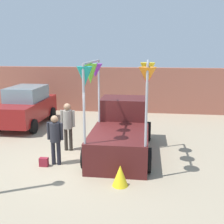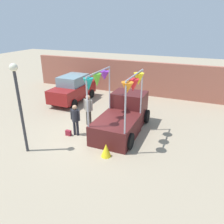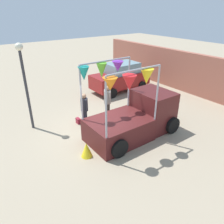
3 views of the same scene
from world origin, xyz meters
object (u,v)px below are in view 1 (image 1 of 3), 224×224
parked_car (27,106)px  folded_kite_bundle_sunflower (120,176)px  vendor_truck (122,127)px  handbag (44,162)px  person_vendor (68,122)px  person_customer (55,135)px

parked_car → folded_kite_bundle_sunflower: bearing=-47.6°
vendor_truck → parked_car: 5.71m
parked_car → handbag: (2.57, -4.63, -0.80)m
person_vendor → vendor_truck: bearing=6.6°
handbag → person_vendor: bearing=75.4°
person_vendor → folded_kite_bundle_sunflower: size_ratio=2.95×
folded_kite_bundle_sunflower → vendor_truck: bearing=94.4°
vendor_truck → folded_kite_bundle_sunflower: bearing=-85.6°
parked_car → handbag: bearing=-60.9°
person_customer → folded_kite_bundle_sunflower: size_ratio=2.73×
person_vendor → handbag: bearing=-104.6°
person_customer → handbag: (-0.35, -0.20, -0.85)m
person_customer → person_vendor: (0.04, 1.30, 0.09)m
parked_car → folded_kite_bundle_sunflower: parked_car is taller
handbag → folded_kite_bundle_sunflower: folded_kite_bundle_sunflower is taller
person_customer → handbag: bearing=-150.3°
parked_car → handbag: 5.35m
vendor_truck → person_vendor: bearing=-173.4°
vendor_truck → parked_car: (-4.92, 2.90, 0.05)m
handbag → folded_kite_bundle_sunflower: size_ratio=0.47×
vendor_truck → person_customer: (-2.00, -1.52, 0.09)m
person_customer → folded_kite_bundle_sunflower: (2.20, -1.18, -0.69)m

